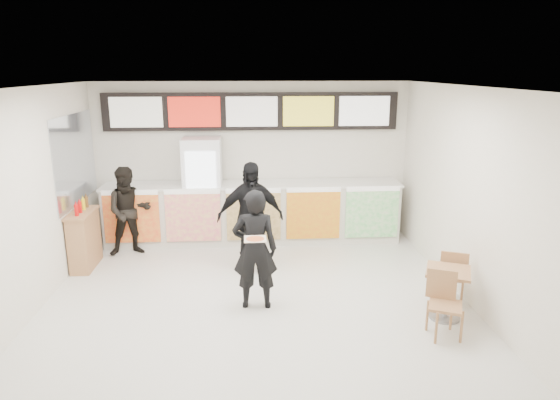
{
  "coord_description": "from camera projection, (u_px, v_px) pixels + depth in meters",
  "views": [
    {
      "loc": [
        -0.09,
        -6.04,
        3.23
      ],
      "look_at": [
        0.39,
        1.2,
        1.31
      ],
      "focal_mm": 32.0,
      "sensor_mm": 36.0,
      "label": 1
    }
  ],
  "objects": [
    {
      "name": "floor",
      "position": [
        257.0,
        318.0,
        6.66
      ],
      "size": [
        7.0,
        7.0,
        0.0
      ],
      "primitive_type": "plane",
      "color": "beige",
      "rests_on": "ground"
    },
    {
      "name": "ceiling",
      "position": [
        254.0,
        88.0,
        5.89
      ],
      "size": [
        7.0,
        7.0,
        0.0
      ],
      "primitive_type": "plane",
      "rotation": [
        3.14,
        0.0,
        0.0
      ],
      "color": "white",
      "rests_on": "wall_back"
    },
    {
      "name": "wall_back",
      "position": [
        252.0,
        161.0,
        9.65
      ],
      "size": [
        6.0,
        0.0,
        6.0
      ],
      "primitive_type": "plane",
      "rotation": [
        1.57,
        0.0,
        0.0
      ],
      "color": "silver",
      "rests_on": "floor"
    },
    {
      "name": "wall_left",
      "position": [
        10.0,
        215.0,
        6.09
      ],
      "size": [
        0.0,
        7.0,
        7.0
      ],
      "primitive_type": "plane",
      "rotation": [
        1.57,
        0.0,
        1.57
      ],
      "color": "silver",
      "rests_on": "floor"
    },
    {
      "name": "wall_right",
      "position": [
        487.0,
        206.0,
        6.46
      ],
      "size": [
        0.0,
        7.0,
        7.0
      ],
      "primitive_type": "plane",
      "rotation": [
        1.57,
        0.0,
        -1.57
      ],
      "color": "silver",
      "rests_on": "floor"
    },
    {
      "name": "service_counter",
      "position": [
        253.0,
        212.0,
        9.5
      ],
      "size": [
        5.56,
        0.77,
        1.14
      ],
      "color": "silver",
      "rests_on": "floor"
    },
    {
      "name": "menu_board",
      "position": [
        252.0,
        111.0,
        9.32
      ],
      "size": [
        5.5,
        0.14,
        0.7
      ],
      "color": "black",
      "rests_on": "wall_back"
    },
    {
      "name": "drinks_fridge",
      "position": [
        203.0,
        191.0,
        9.34
      ],
      "size": [
        0.7,
        0.67,
        2.0
      ],
      "color": "white",
      "rests_on": "floor"
    },
    {
      "name": "mirror_panel",
      "position": [
        75.0,
        159.0,
        8.39
      ],
      "size": [
        0.01,
        2.0,
        1.5
      ],
      "primitive_type": "cube",
      "color": "#B2B7BF",
      "rests_on": "wall_left"
    },
    {
      "name": "customer_main",
      "position": [
        255.0,
        249.0,
        6.79
      ],
      "size": [
        0.63,
        0.42,
        1.68
      ],
      "primitive_type": "imported",
      "rotation": [
        0.0,
        0.0,
        3.11
      ],
      "color": "black",
      "rests_on": "floor"
    },
    {
      "name": "customer_left",
      "position": [
        129.0,
        211.0,
        8.78
      ],
      "size": [
        0.89,
        0.76,
        1.59
      ],
      "primitive_type": "imported",
      "rotation": [
        0.0,
        0.0,
        0.22
      ],
      "color": "black",
      "rests_on": "floor"
    },
    {
      "name": "customer_mid",
      "position": [
        250.0,
        218.0,
        8.0
      ],
      "size": [
        1.12,
        0.59,
        1.82
      ],
      "primitive_type": "imported",
      "rotation": [
        0.0,
        0.0,
        0.14
      ],
      "color": "black",
      "rests_on": "floor"
    },
    {
      "name": "pizza_slice",
      "position": [
        255.0,
        238.0,
        6.28
      ],
      "size": [
        0.36,
        0.36,
        0.02
      ],
      "color": "beige",
      "rests_on": "customer_main"
    },
    {
      "name": "cafe_table",
      "position": [
        447.0,
        285.0,
        6.55
      ],
      "size": [
        0.91,
        1.43,
        0.82
      ],
      "rotation": [
        0.0,
        0.0,
        -0.41
      ],
      "color": "tan",
      "rests_on": "floor"
    },
    {
      "name": "condiment_ledge",
      "position": [
        84.0,
        239.0,
        8.27
      ],
      "size": [
        0.35,
        0.86,
        1.14
      ],
      "color": "tan",
      "rests_on": "floor"
    }
  ]
}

